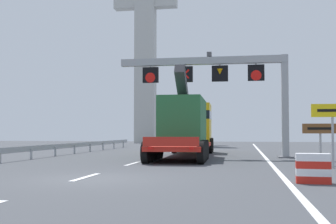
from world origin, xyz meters
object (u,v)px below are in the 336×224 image
object	(u,v)px
heavy_haul_truck_red	(188,125)
overhead_lane_gantry	(223,76)
exit_sign_yellow	(333,118)
crash_barrier_striped	(313,168)
tourist_info_sign_brown	(320,133)
bridge_pylon_distant	(146,28)

from	to	relation	value
heavy_haul_truck_red	overhead_lane_gantry	bearing A→B (deg)	-27.63
exit_sign_yellow	crash_barrier_striped	world-z (taller)	exit_sign_yellow
tourist_info_sign_brown	bridge_pylon_distant	xyz separation A→B (m)	(-17.11, 38.25, 14.89)
tourist_info_sign_brown	crash_barrier_striped	distance (m)	7.91
exit_sign_yellow	tourist_info_sign_brown	distance (m)	2.17
tourist_info_sign_brown	heavy_haul_truck_red	bearing A→B (deg)	136.49
heavy_haul_truck_red	exit_sign_yellow	bearing A→B (deg)	-50.48
exit_sign_yellow	bridge_pylon_distant	xyz separation A→B (m)	(-17.27, 40.32, 14.26)
heavy_haul_truck_red	bridge_pylon_distant	xyz separation A→B (m)	(-9.95, 31.45, 14.40)
heavy_haul_truck_red	bridge_pylon_distant	distance (m)	35.99
tourist_info_sign_brown	crash_barrier_striped	xyz separation A→B (m)	(-1.53, -7.69, -1.05)
heavy_haul_truck_red	tourist_info_sign_brown	world-z (taller)	heavy_haul_truck_red
exit_sign_yellow	bridge_pylon_distant	size ratio (longest dim) A/B	0.09
heavy_haul_truck_red	crash_barrier_striped	bearing A→B (deg)	-68.79
exit_sign_yellow	tourist_info_sign_brown	xyz separation A→B (m)	(-0.15, 2.07, -0.63)
exit_sign_yellow	crash_barrier_striped	distance (m)	6.11
overhead_lane_gantry	tourist_info_sign_brown	distance (m)	8.12
overhead_lane_gantry	heavy_haul_truck_red	bearing A→B (deg)	152.37
heavy_haul_truck_red	bridge_pylon_distant	bearing A→B (deg)	107.56
crash_barrier_striped	bridge_pylon_distant	xyz separation A→B (m)	(-15.58, 45.94, 15.94)
tourist_info_sign_brown	crash_barrier_striped	bearing A→B (deg)	-101.28
overhead_lane_gantry	heavy_haul_truck_red	distance (m)	4.04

